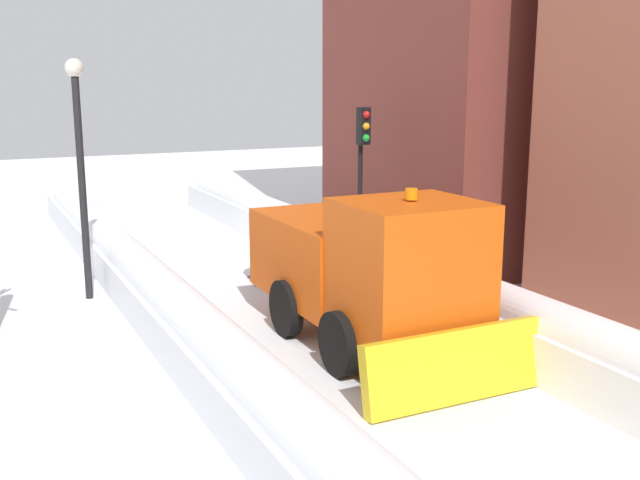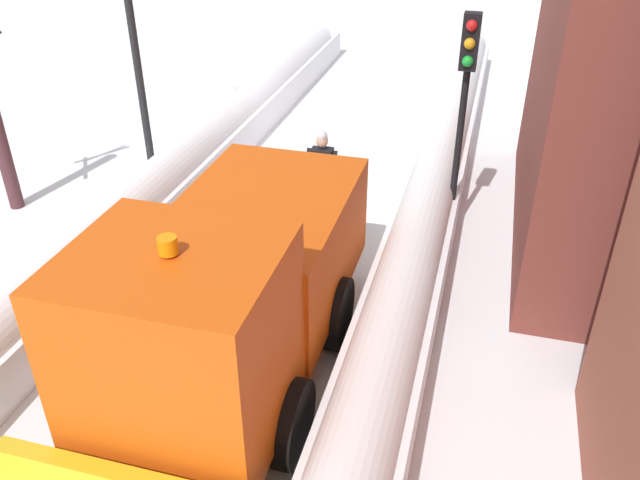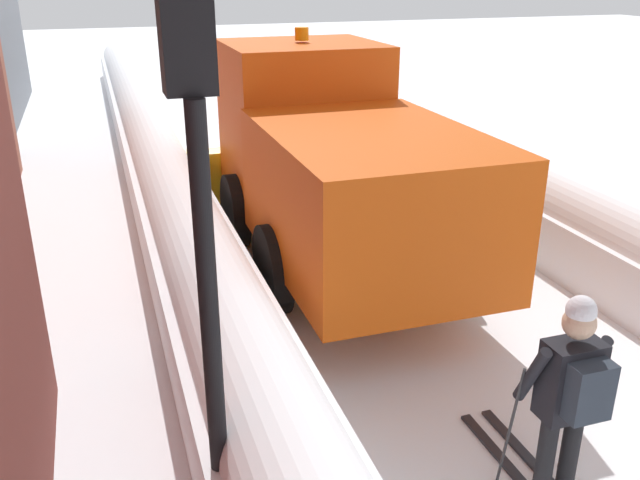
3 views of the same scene
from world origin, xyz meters
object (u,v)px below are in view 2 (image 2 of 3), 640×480
Objects in this scene: traffic_light_pole at (465,89)px; street_lamp at (132,28)px; skier at (322,170)px; plow_truck at (231,293)px.

traffic_light_pole is 6.62m from street_lamp.
street_lamp reaches higher than skier.
skier is at bearing -88.58° from plow_truck.
street_lamp is (4.01, -0.49, 2.34)m from skier.
plow_truck is 3.31× the size of skier.
plow_truck is at bearing 91.42° from skier.
traffic_light_pole is (-2.43, -4.57, 1.46)m from plow_truck.
skier is 3.23m from traffic_light_pole.
traffic_light_pole is at bearing 172.20° from skier.
plow_truck is 4.94m from skier.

